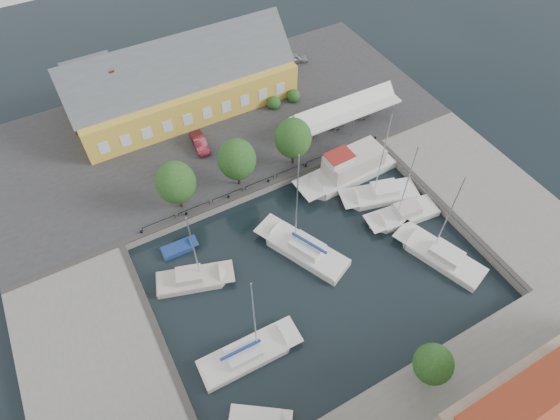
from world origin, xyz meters
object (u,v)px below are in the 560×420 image
object	(u,v)px
west_boat_d	(248,355)
launch_nw	(179,249)
east_boat_a	(380,195)
car_silver	(295,58)
east_boat_b	(403,215)
tent_canopy	(346,110)
east_boat_c	(441,257)
center_sailboat	(303,250)
trawler	(349,169)
west_boat_b	(193,280)
car_red	(200,143)
warehouse	(178,84)

from	to	relation	value
west_boat_d	launch_nw	distance (m)	13.79
east_boat_a	west_boat_d	distance (m)	23.62
car_silver	east_boat_b	xyz separation A→B (m)	(-3.68, -30.19, -1.39)
east_boat_b	launch_nw	size ratio (longest dim) A/B	2.90
tent_canopy	east_boat_c	xyz separation A→B (m)	(-2.03, -20.99, -3.43)
center_sailboat	launch_nw	bearing A→B (deg)	149.62
tent_canopy	east_boat_a	size ratio (longest dim) A/B	1.11
trawler	west_boat_b	xyz separation A→B (m)	(-21.54, -4.64, -0.76)
tent_canopy	car_silver	size ratio (longest dim) A/B	3.68
east_boat_a	east_boat_c	xyz separation A→B (m)	(0.38, -9.78, -0.00)
tent_canopy	west_boat_d	world-z (taller)	west_boat_d
east_boat_b	tent_canopy	bearing A→B (deg)	82.27
west_boat_d	trawler	bearing A→B (deg)	34.83
east_boat_b	west_boat_b	xyz separation A→B (m)	(-23.32, 3.50, -0.00)
center_sailboat	trawler	xyz separation A→B (m)	(10.23, 6.89, 0.65)
car_red	west_boat_b	bearing A→B (deg)	-110.13
center_sailboat	east_boat_b	size ratio (longest dim) A/B	1.23
tent_canopy	west_boat_d	xyz separation A→B (m)	(-24.02, -20.73, -3.41)
car_silver	west_boat_d	xyz separation A→B (m)	(-25.69, -36.13, -1.38)
east_boat_b	launch_nw	xyz separation A→B (m)	(-23.19, 7.81, -0.17)
warehouse	center_sailboat	distance (m)	27.82
west_boat_b	car_silver	bearing A→B (deg)	44.68
tent_canopy	launch_nw	bearing A→B (deg)	-164.50
east_boat_a	car_red	bearing A→B (deg)	132.52
trawler	east_boat_b	distance (m)	8.37
car_silver	warehouse	bearing A→B (deg)	111.79
launch_nw	tent_canopy	bearing A→B (deg)	15.50
car_red	east_boat_a	world-z (taller)	east_boat_a
east_boat_a	west_boat_b	distance (m)	22.92
launch_nw	trawler	bearing A→B (deg)	0.90
east_boat_a	tent_canopy	bearing A→B (deg)	77.89
tent_canopy	trawler	bearing A→B (deg)	-119.66
warehouse	west_boat_b	bearing A→B (deg)	-109.14
car_silver	center_sailboat	size ratio (longest dim) A/B	0.27
east_boat_c	west_boat_b	world-z (taller)	east_boat_c
warehouse	car_red	xyz separation A→B (m)	(-0.94, -8.56, -2.74)
car_silver	east_boat_b	size ratio (longest dim) A/B	0.33
launch_nw	car_red	bearing A→B (deg)	58.05
tent_canopy	east_boat_a	xyz separation A→B (m)	(-2.41, -11.21, -3.42)
west_boat_b	tent_canopy	bearing A→B (deg)	24.04
trawler	east_boat_c	size ratio (longest dim) A/B	1.06
warehouse	tent_canopy	world-z (taller)	warehouse
warehouse	car_red	world-z (taller)	warehouse
warehouse	east_boat_a	distance (m)	29.11
west_boat_b	launch_nw	world-z (taller)	west_boat_b
east_boat_c	launch_nw	xyz separation A→B (m)	(-23.17, 14.00, -0.17)
car_red	east_boat_c	size ratio (longest dim) A/B	0.35
trawler	west_boat_b	bearing A→B (deg)	-167.83
car_red	west_boat_d	bearing A→B (deg)	-98.98
warehouse	car_silver	xyz separation A→B (m)	(18.26, 1.54, -2.78)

